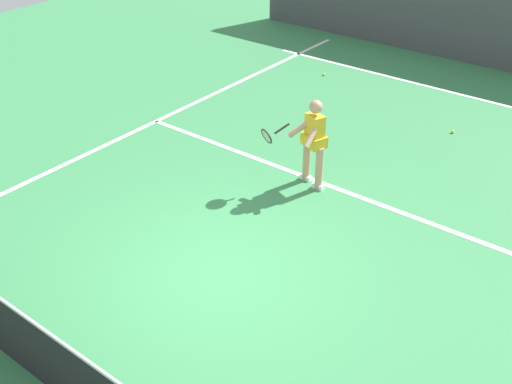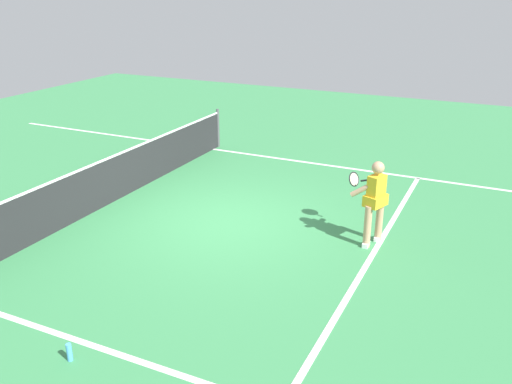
% 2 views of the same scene
% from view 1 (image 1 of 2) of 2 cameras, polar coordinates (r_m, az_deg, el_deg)
% --- Properties ---
extents(ground_plane, '(27.76, 27.76, 0.00)m').
position_cam_1_polar(ground_plane, '(8.77, -3.58, -7.39)').
color(ground_plane, '#38844C').
extents(court_back_wall, '(13.44, 0.24, 2.05)m').
position_cam_1_polar(court_back_wall, '(16.70, 21.00, 14.10)').
color(court_back_wall, '#47474C').
rests_on(court_back_wall, ground).
extents(baseline_marking, '(9.44, 0.10, 0.01)m').
position_cam_1_polar(baseline_marking, '(15.04, 17.46, 8.74)').
color(baseline_marking, white).
rests_on(baseline_marking, ground).
extents(service_line_marking, '(8.44, 0.10, 0.01)m').
position_cam_1_polar(service_line_marking, '(10.75, 6.77, 0.58)').
color(service_line_marking, white).
rests_on(service_line_marking, ground).
extents(sideline_right_marking, '(0.10, 19.35, 0.01)m').
position_cam_1_polar(sideline_right_marking, '(11.55, -19.64, 1.17)').
color(sideline_right_marking, white).
rests_on(sideline_right_marking, ground).
extents(court_net, '(9.12, 0.08, 1.08)m').
position_cam_1_polar(court_net, '(7.20, -18.28, -14.61)').
color(court_net, '#4C4C51').
rests_on(court_net, ground).
extents(tennis_player, '(0.99, 0.86, 1.55)m').
position_cam_1_polar(tennis_player, '(10.36, 5.19, 4.77)').
color(tennis_player, tan).
rests_on(tennis_player, ground).
extents(tennis_ball_near, '(0.07, 0.07, 0.07)m').
position_cam_1_polar(tennis_ball_near, '(13.05, 17.60, 5.31)').
color(tennis_ball_near, '#D1E533').
rests_on(tennis_ball_near, ground).
extents(tennis_ball_mid, '(0.07, 0.07, 0.07)m').
position_cam_1_polar(tennis_ball_mid, '(15.40, 6.26, 10.69)').
color(tennis_ball_mid, '#D1E533').
rests_on(tennis_ball_mid, ground).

